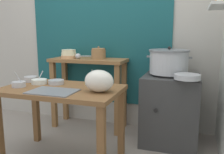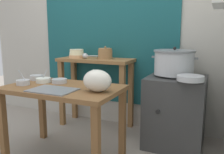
{
  "view_description": "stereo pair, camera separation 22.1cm",
  "coord_description": "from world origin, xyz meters",
  "px_view_note": "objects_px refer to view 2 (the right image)",
  "views": [
    {
      "loc": [
        1.03,
        -1.95,
        1.22
      ],
      "look_at": [
        0.34,
        0.11,
        0.82
      ],
      "focal_mm": 38.65,
      "sensor_mm": 36.0,
      "label": 1
    },
    {
      "loc": [
        1.23,
        -1.87,
        1.22
      ],
      "look_at": [
        0.34,
        0.11,
        0.82
      ],
      "focal_mm": 38.65,
      "sensor_mm": 36.0,
      "label": 2
    }
  ],
  "objects_px": {
    "back_shelf_table": "(96,76)",
    "prep_bowl_1": "(59,81)",
    "prep_bowl_0": "(37,77)",
    "serving_tray": "(53,90)",
    "prep_bowl_2": "(93,81)",
    "steamer_pot": "(174,62)",
    "bowl_stack_enamel": "(77,54)",
    "prep_table": "(63,98)",
    "prep_bowl_4": "(43,80)",
    "wide_pan": "(190,78)",
    "stove_block": "(175,111)",
    "prep_bowl_3": "(23,82)",
    "ladle": "(86,56)",
    "plastic_bag": "(97,81)",
    "clay_pot": "(105,54)"
  },
  "relations": [
    {
      "from": "prep_bowl_0",
      "to": "serving_tray",
      "type": "bearing_deg",
      "value": -35.29
    },
    {
      "from": "prep_bowl_0",
      "to": "prep_bowl_1",
      "type": "distance_m",
      "value": 0.32
    },
    {
      "from": "plastic_bag",
      "to": "stove_block",
      "type": "bearing_deg",
      "value": 55.12
    },
    {
      "from": "wide_pan",
      "to": "prep_table",
      "type": "bearing_deg",
      "value": -157.0
    },
    {
      "from": "clay_pot",
      "to": "ladle",
      "type": "bearing_deg",
      "value": -163.18
    },
    {
      "from": "serving_tray",
      "to": "prep_bowl_2",
      "type": "height_order",
      "value": "prep_bowl_2"
    },
    {
      "from": "prep_bowl_0",
      "to": "prep_bowl_1",
      "type": "bearing_deg",
      "value": -5.96
    },
    {
      "from": "clay_pot",
      "to": "wide_pan",
      "type": "relative_size",
      "value": 0.72
    },
    {
      "from": "prep_bowl_1",
      "to": "clay_pot",
      "type": "bearing_deg",
      "value": 77.81
    },
    {
      "from": "clay_pot",
      "to": "plastic_bag",
      "type": "bearing_deg",
      "value": -68.38
    },
    {
      "from": "prep_table",
      "to": "stove_block",
      "type": "height_order",
      "value": "stove_block"
    },
    {
      "from": "prep_bowl_2",
      "to": "ladle",
      "type": "bearing_deg",
      "value": 125.41
    },
    {
      "from": "prep_bowl_2",
      "to": "prep_bowl_3",
      "type": "distance_m",
      "value": 0.68
    },
    {
      "from": "bowl_stack_enamel",
      "to": "serving_tray",
      "type": "distance_m",
      "value": 1.09
    },
    {
      "from": "back_shelf_table",
      "to": "stove_block",
      "type": "bearing_deg",
      "value": -7.1
    },
    {
      "from": "back_shelf_table",
      "to": "plastic_bag",
      "type": "distance_m",
      "value": 1.05
    },
    {
      "from": "bowl_stack_enamel",
      "to": "wide_pan",
      "type": "height_order",
      "value": "bowl_stack_enamel"
    },
    {
      "from": "ladle",
      "to": "prep_bowl_0",
      "type": "xyz_separation_m",
      "value": [
        -0.25,
        -0.64,
        -0.19
      ]
    },
    {
      "from": "prep_bowl_1",
      "to": "serving_tray",
      "type": "bearing_deg",
      "value": -64.03
    },
    {
      "from": "prep_bowl_0",
      "to": "prep_bowl_4",
      "type": "height_order",
      "value": "prep_bowl_4"
    },
    {
      "from": "bowl_stack_enamel",
      "to": "ladle",
      "type": "relative_size",
      "value": 0.74
    },
    {
      "from": "stove_block",
      "to": "bowl_stack_enamel",
      "type": "height_order",
      "value": "bowl_stack_enamel"
    },
    {
      "from": "ladle",
      "to": "prep_bowl_1",
      "type": "distance_m",
      "value": 0.7
    },
    {
      "from": "clay_pot",
      "to": "ladle",
      "type": "height_order",
      "value": "clay_pot"
    },
    {
      "from": "prep_table",
      "to": "prep_bowl_4",
      "type": "xyz_separation_m",
      "value": [
        -0.29,
        0.08,
        0.14
      ]
    },
    {
      "from": "prep_bowl_0",
      "to": "prep_bowl_2",
      "type": "height_order",
      "value": "prep_bowl_2"
    },
    {
      "from": "clay_pot",
      "to": "prep_bowl_4",
      "type": "bearing_deg",
      "value": -112.58
    },
    {
      "from": "prep_bowl_0",
      "to": "stove_block",
      "type": "bearing_deg",
      "value": 22.67
    },
    {
      "from": "ladle",
      "to": "prep_bowl_3",
      "type": "xyz_separation_m",
      "value": [
        -0.19,
        -0.89,
        -0.19
      ]
    },
    {
      "from": "ladle",
      "to": "stove_block",
      "type": "bearing_deg",
      "value": -2.99
    },
    {
      "from": "wide_pan",
      "to": "prep_bowl_2",
      "type": "relative_size",
      "value": 1.62
    },
    {
      "from": "steamer_pot",
      "to": "prep_bowl_0",
      "type": "bearing_deg",
      "value": -156.01
    },
    {
      "from": "stove_block",
      "to": "prep_bowl_1",
      "type": "distance_m",
      "value": 1.28
    },
    {
      "from": "wide_pan",
      "to": "prep_bowl_2",
      "type": "xyz_separation_m",
      "value": [
        -0.89,
        -0.25,
        -0.05
      ]
    },
    {
      "from": "stove_block",
      "to": "bowl_stack_enamel",
      "type": "xyz_separation_m",
      "value": [
        -1.3,
        0.09,
        0.57
      ]
    },
    {
      "from": "prep_bowl_2",
      "to": "prep_bowl_4",
      "type": "xyz_separation_m",
      "value": [
        -0.5,
        -0.13,
        -0.0
      ]
    },
    {
      "from": "prep_table",
      "to": "prep_bowl_4",
      "type": "height_order",
      "value": "prep_bowl_4"
    },
    {
      "from": "prep_bowl_2",
      "to": "prep_bowl_4",
      "type": "relative_size",
      "value": 1.02
    },
    {
      "from": "back_shelf_table",
      "to": "prep_bowl_1",
      "type": "height_order",
      "value": "back_shelf_table"
    },
    {
      "from": "clay_pot",
      "to": "prep_bowl_1",
      "type": "bearing_deg",
      "value": -102.19
    },
    {
      "from": "prep_bowl_0",
      "to": "prep_bowl_3",
      "type": "height_order",
      "value": "prep_bowl_3"
    },
    {
      "from": "ladle",
      "to": "prep_bowl_3",
      "type": "bearing_deg",
      "value": -102.22
    },
    {
      "from": "prep_bowl_4",
      "to": "prep_bowl_1",
      "type": "bearing_deg",
      "value": 14.37
    },
    {
      "from": "stove_block",
      "to": "prep_bowl_4",
      "type": "height_order",
      "value": "prep_bowl_4"
    },
    {
      "from": "steamer_pot",
      "to": "bowl_stack_enamel",
      "type": "relative_size",
      "value": 2.42
    },
    {
      "from": "steamer_pot",
      "to": "prep_bowl_3",
      "type": "xyz_separation_m",
      "value": [
        -1.29,
        -0.85,
        -0.16
      ]
    },
    {
      "from": "wide_pan",
      "to": "prep_bowl_0",
      "type": "xyz_separation_m",
      "value": [
        -1.55,
        -0.31,
        -0.06
      ]
    },
    {
      "from": "serving_tray",
      "to": "wide_pan",
      "type": "height_order",
      "value": "wide_pan"
    },
    {
      "from": "prep_bowl_0",
      "to": "prep_bowl_4",
      "type": "xyz_separation_m",
      "value": [
        0.15,
        -0.08,
        -0.0
      ]
    },
    {
      "from": "ladle",
      "to": "wide_pan",
      "type": "xyz_separation_m",
      "value": [
        1.3,
        -0.33,
        -0.13
      ]
    }
  ]
}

